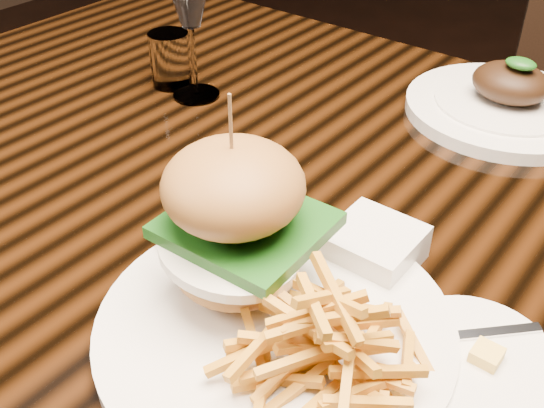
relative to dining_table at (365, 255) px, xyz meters
The scene contains 6 objects.
dining_table is the anchor object (origin of this frame).
burger_plate 0.26m from the dining_table, 82.37° to the right, with size 0.32×0.32×0.21m.
side_saucer 0.25m from the dining_table, 37.77° to the right, with size 0.14×0.14×0.02m.
ramekin 0.14m from the dining_table, 58.26° to the right, with size 0.08×0.08×0.04m, color white.
water_tumbler 0.43m from the dining_table, 168.31° to the left, with size 0.06×0.06×0.08m, color white.
far_dish 0.32m from the dining_table, 83.11° to the left, with size 0.28×0.28×0.09m.
Camera 1 is at (0.27, -0.53, 1.18)m, focal length 42.00 mm.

